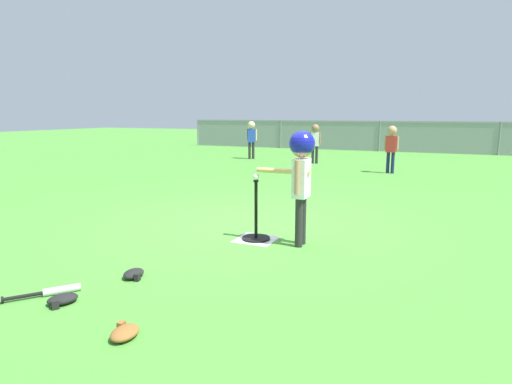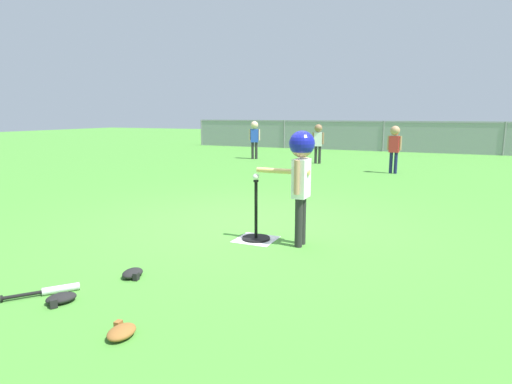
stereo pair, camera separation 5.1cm
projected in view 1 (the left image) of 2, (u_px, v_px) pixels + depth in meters
ground_plane at (248, 224)px, 5.56m from camera, size 60.00×60.00×0.00m
home_plate at (256, 239)px, 4.87m from camera, size 0.44×0.44×0.01m
batting_tee at (256, 230)px, 4.85m from camera, size 0.32×0.32×0.68m
baseball_on_tee at (256, 177)px, 4.74m from camera, size 0.07×0.07×0.07m
batter_child at (301, 165)px, 4.50m from camera, size 0.65×0.35×1.24m
fielder_deep_right at (391, 143)px, 10.17m from camera, size 0.33×0.22×1.13m
fielder_near_right at (251, 135)px, 13.44m from camera, size 0.32×0.23×1.18m
fielder_deep_center at (315, 138)px, 12.20m from camera, size 0.33×0.22×1.12m
spare_bat_silver at (54, 291)px, 3.38m from camera, size 0.40×0.47×0.06m
glove_by_plate at (62, 299)px, 3.22m from camera, size 0.25×0.27×0.07m
glove_near_bats at (125, 332)px, 2.73m from camera, size 0.19×0.24×0.07m
glove_tossed_aside at (134, 274)px, 3.73m from camera, size 0.20×0.24×0.07m
outfield_fence at (379, 135)px, 16.23m from camera, size 16.06×0.06×1.15m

